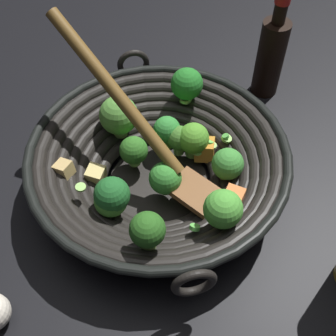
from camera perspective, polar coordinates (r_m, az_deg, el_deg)
ground_plane at (r=0.69m, az=-1.15°, el=-2.26°), size 4.00×4.00×0.00m
wok at (r=0.65m, az=-1.22°, el=0.67°), size 0.37×0.41×0.23m
soy_sauce_bottle at (r=0.80m, az=12.78°, el=13.63°), size 0.05×0.05×0.19m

